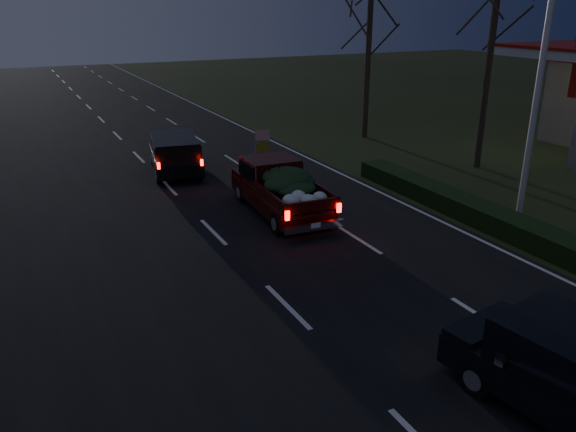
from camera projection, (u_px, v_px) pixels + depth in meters
name	position (u px, v px, depth m)	size (l,w,h in m)	color
ground	(287.00, 307.00, 12.73)	(120.00, 120.00, 0.00)	black
road_asphalt	(287.00, 307.00, 12.73)	(14.00, 120.00, 0.02)	black
hedge_row	(459.00, 204.00, 18.41)	(1.00, 10.00, 0.60)	black
light_pole	(546.00, 40.00, 16.47)	(0.50, 0.90, 9.16)	silver
bare_tree_mid	(496.00, 8.00, 21.61)	(3.60, 3.60, 8.50)	black
bare_tree_far	(369.00, 32.00, 27.44)	(3.60, 3.60, 7.00)	black
pickup_truck	(280.00, 186.00, 18.21)	(2.09, 4.86, 2.50)	#350907
lead_suv	(175.00, 151.00, 22.64)	(2.47, 4.49, 1.22)	black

